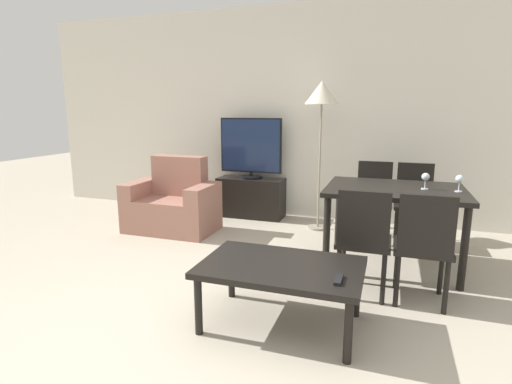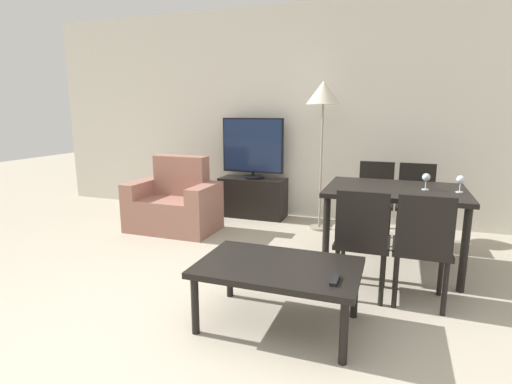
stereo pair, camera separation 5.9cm
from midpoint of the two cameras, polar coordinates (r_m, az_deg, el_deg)
name	(u,v)px [view 1 (the left image)]	position (r m, az deg, el deg)	size (l,w,h in m)	color
ground_plane	(169,353)	(2.60, -13.06, -21.53)	(18.00, 18.00, 0.00)	#B2A893
wall_back	(299,114)	(5.27, 5.79, 11.00)	(7.48, 0.06, 2.70)	silver
armchair	(173,205)	(4.83, -12.08, -1.80)	(1.02, 0.63, 0.86)	#9E6B5B
tv_stand	(251,197)	(5.32, -1.03, -0.78)	(0.87, 0.36, 0.52)	black
tv	(251,148)	(5.21, -1.07, 6.26)	(0.82, 0.29, 0.78)	black
coffee_table	(281,271)	(2.65, 2.98, -11.21)	(1.04, 0.66, 0.43)	black
dining_table	(394,197)	(3.78, 18.74, -0.70)	(1.19, 0.91, 0.72)	black
dining_chair_near	(363,237)	(3.10, 14.55, -6.28)	(0.40, 0.40, 0.85)	black
dining_chair_far	(414,199)	(4.57, 21.29, -0.93)	(0.40, 0.40, 0.85)	black
dining_chair_near_right	(424,243)	(3.10, 22.31, -6.78)	(0.40, 0.40, 0.85)	black
dining_chair_far_left	(373,196)	(4.56, 16.06, -0.59)	(0.40, 0.40, 0.85)	black
floor_lamp	(322,99)	(4.70, 9.01, 13.01)	(0.39, 0.39, 1.73)	gray
remote_primary	(339,279)	(2.43, 11.02, -12.16)	(0.04, 0.15, 0.02)	black
wine_glass_left	(460,180)	(3.76, 26.68, 1.54)	(0.07, 0.07, 0.15)	silver
wine_glass_center	(426,178)	(3.76, 22.64, 1.87)	(0.07, 0.07, 0.15)	silver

